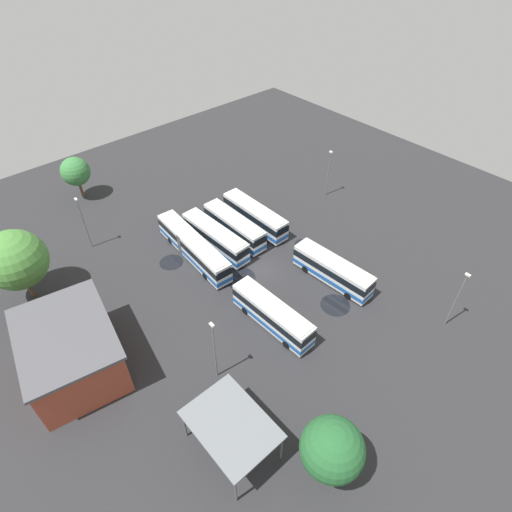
% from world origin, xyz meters
% --- Properties ---
extents(ground_plane, '(94.06, 94.06, 0.00)m').
position_xyz_m(ground_plane, '(0.00, 0.00, 0.00)').
color(ground_plane, '#28282B').
extents(bus_row0_slot0, '(15.02, 3.42, 3.47)m').
position_xyz_m(bus_row0_slot0, '(-7.93, -5.27, 1.84)').
color(bus_row0_slot0, silver).
rests_on(bus_row0_slot0, ground_plane).
extents(bus_row0_slot1, '(11.76, 2.87, 3.47)m').
position_xyz_m(bus_row0_slot1, '(-7.55, -1.78, 1.84)').
color(bus_row0_slot1, silver).
rests_on(bus_row0_slot1, ground_plane).
extents(bus_row0_slot2, '(11.11, 2.56, 3.47)m').
position_xyz_m(bus_row0_slot2, '(-7.67, 1.76, 1.83)').
color(bus_row0_slot2, silver).
rests_on(bus_row0_slot2, ground_plane).
extents(bus_row0_slot3, '(11.78, 2.57, 3.47)m').
position_xyz_m(bus_row0_slot3, '(-7.62, 5.67, 1.84)').
color(bus_row0_slot3, silver).
rests_on(bus_row0_slot3, ground_plane).
extents(bus_row1_slot0, '(11.05, 2.82, 3.47)m').
position_xyz_m(bus_row1_slot0, '(7.88, -5.42, 1.83)').
color(bus_row1_slot0, silver).
rests_on(bus_row1_slot0, ground_plane).
extents(bus_row1_slot3, '(11.18, 3.18, 3.47)m').
position_xyz_m(bus_row1_slot3, '(7.69, 5.31, 1.83)').
color(bus_row1_slot3, silver).
rests_on(bus_row1_slot3, ground_plane).
extents(depot_building, '(13.34, 10.86, 6.05)m').
position_xyz_m(depot_building, '(-1.50, -24.76, 3.04)').
color(depot_building, '#99422D').
rests_on(depot_building, ground_plane).
extents(maintenance_shelter, '(7.94, 5.78, 4.38)m').
position_xyz_m(maintenance_shelter, '(15.82, -17.86, 4.13)').
color(maintenance_shelter, slate).
rests_on(maintenance_shelter, ground_plane).
extents(lamp_post_near_entrance, '(0.56, 0.28, 7.86)m').
position_xyz_m(lamp_post_near_entrance, '(-6.08, 19.97, 4.34)').
color(lamp_post_near_entrance, slate).
rests_on(lamp_post_near_entrance, ground_plane).
extents(lamp_post_mid_lot, '(0.56, 0.28, 8.13)m').
position_xyz_m(lamp_post_mid_lot, '(21.31, 9.77, 4.48)').
color(lamp_post_mid_lot, slate).
rests_on(lamp_post_mid_lot, ground_plane).
extents(lamp_post_by_building, '(0.56, 0.28, 8.13)m').
position_xyz_m(lamp_post_by_building, '(-19.38, -14.87, 4.48)').
color(lamp_post_by_building, slate).
rests_on(lamp_post_by_building, ground_plane).
extents(lamp_post_far_corner, '(0.56, 0.28, 8.42)m').
position_xyz_m(lamp_post_far_corner, '(8.96, -14.34, 4.63)').
color(lamp_post_far_corner, slate).
rests_on(lamp_post_far_corner, ground_plane).
extents(tree_northwest, '(7.17, 7.17, 9.67)m').
position_xyz_m(tree_northwest, '(-15.26, -24.54, 6.08)').
color(tree_northwest, brown).
rests_on(tree_northwest, ground_plane).
extents(tree_west_edge, '(4.51, 4.51, 7.03)m').
position_xyz_m(tree_west_edge, '(-32.14, -10.30, 4.76)').
color(tree_west_edge, brown).
rests_on(tree_west_edge, ground_plane).
extents(tree_south_edge, '(5.35, 5.35, 7.34)m').
position_xyz_m(tree_south_edge, '(22.97, -13.20, 4.66)').
color(tree_south_edge, brown).
rests_on(tree_south_edge, ground_plane).
extents(puddle_centre_drain, '(2.34, 2.34, 0.01)m').
position_xyz_m(puddle_centre_drain, '(0.21, 7.86, 0.00)').
color(puddle_centre_drain, black).
rests_on(puddle_centre_drain, ground_plane).
extents(puddle_near_shelter, '(4.19, 4.19, 0.01)m').
position_xyz_m(puddle_near_shelter, '(-0.53, -3.29, 0.00)').
color(puddle_near_shelter, black).
rests_on(puddle_near_shelter, ground_plane).
extents(puddle_front_lane, '(3.65, 3.65, 0.01)m').
position_xyz_m(puddle_front_lane, '(10.86, 2.41, 0.00)').
color(puddle_front_lane, black).
rests_on(puddle_front_lane, ground_plane).
extents(puddle_between_rows, '(3.23, 3.23, 0.01)m').
position_xyz_m(puddle_between_rows, '(-9.05, -8.30, 0.00)').
color(puddle_between_rows, black).
rests_on(puddle_between_rows, ground_plane).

